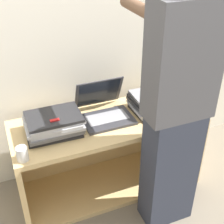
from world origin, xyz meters
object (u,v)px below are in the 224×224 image
Objects in this scene: laptop_stack_left at (54,124)px; laptop_stack_right at (156,102)px; laptop_open at (105,110)px; person at (177,108)px; mug at (22,154)px.

laptop_stack_left and laptop_stack_right have the same top height.
laptop_open is 0.39m from laptop_stack_left.
laptop_open is 0.21× the size of person.
laptop_stack_right is (0.78, 0.00, 0.00)m from laptop_stack_left.
laptop_stack_left is 4.16× the size of mug.
laptop_open reaches higher than laptop_stack_right.
laptop_open is 3.99× the size of mug.
laptop_stack_right is at bearing 11.53° from mug.
laptop_stack_right is 0.49m from person.
mug is at bearing -139.47° from laptop_stack_left.
laptop_stack_right is 1.04m from mug.
laptop_stack_left is at bearing -171.06° from laptop_open.
laptop_stack_right is 0.21× the size of person.
laptop_stack_right is at bearing -8.54° from laptop_open.
laptop_open is 0.96× the size of laptop_stack_right.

